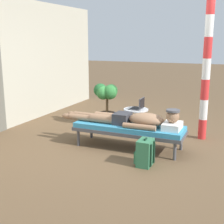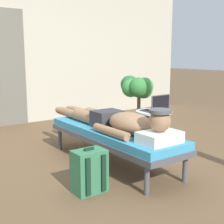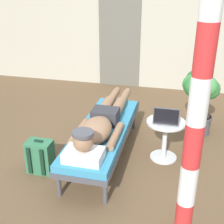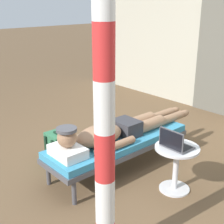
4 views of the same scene
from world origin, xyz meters
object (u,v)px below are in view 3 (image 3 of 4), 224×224
object	(u,v)px
lounge_chair	(103,132)
person_reclining	(101,123)
porch_post	(199,101)
backpack	(40,157)
potted_plant	(200,94)
side_table	(165,133)
laptop	(166,119)

from	to	relation	value
lounge_chair	person_reclining	distance (m)	0.19
lounge_chair	porch_post	distance (m)	1.80
backpack	potted_plant	distance (m)	2.35
side_table	backpack	xyz separation A→B (m)	(-1.41, -0.63, -0.16)
laptop	backpack	distance (m)	1.57
lounge_chair	backpack	size ratio (longest dim) A/B	4.52
person_reclining	porch_post	distance (m)	1.66
person_reclining	laptop	bearing A→B (deg)	12.14
lounge_chair	side_table	world-z (taller)	side_table
laptop	potted_plant	bearing A→B (deg)	64.68
person_reclining	potted_plant	xyz separation A→B (m)	(1.18, 1.03, 0.09)
side_table	backpack	bearing A→B (deg)	-155.83
backpack	person_reclining	bearing A→B (deg)	33.00
side_table	laptop	distance (m)	0.23
side_table	backpack	world-z (taller)	side_table
side_table	lounge_chair	bearing A→B (deg)	-169.71
lounge_chair	side_table	bearing A→B (deg)	10.29
porch_post	potted_plant	bearing A→B (deg)	86.17
lounge_chair	potted_plant	distance (m)	1.53
lounge_chair	person_reclining	world-z (taller)	person_reclining
lounge_chair	laptop	xyz separation A→B (m)	(0.77, 0.09, 0.24)
lounge_chair	person_reclining	size ratio (longest dim) A/B	0.88
person_reclining	potted_plant	bearing A→B (deg)	41.15
person_reclining	laptop	world-z (taller)	laptop
laptop	backpack	bearing A→B (deg)	-157.59
backpack	laptop	bearing A→B (deg)	22.41
potted_plant	side_table	bearing A→B (deg)	-116.70
potted_plant	laptop	bearing A→B (deg)	-115.32
side_table	potted_plant	world-z (taller)	potted_plant
laptop	lounge_chair	bearing A→B (deg)	-173.45
person_reclining	backpack	size ratio (longest dim) A/B	5.12
potted_plant	porch_post	bearing A→B (deg)	-93.83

